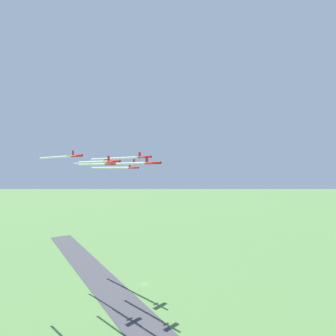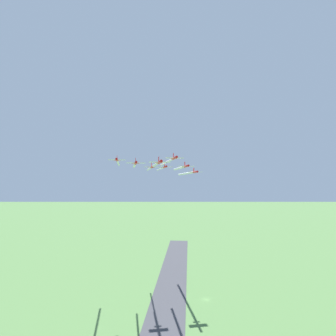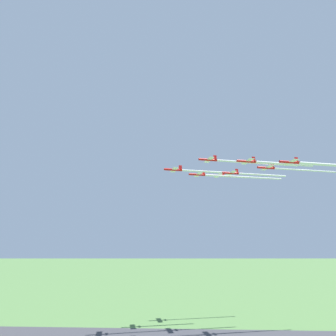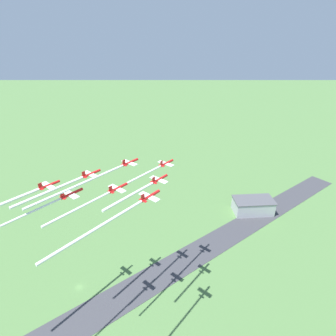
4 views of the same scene
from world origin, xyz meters
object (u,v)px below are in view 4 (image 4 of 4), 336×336
jet_6 (49,185)px  jet_5 (150,196)px  hangar (253,206)px  jet_1 (130,162)px  jet_4 (118,188)px  jet_0 (166,163)px  jet_3 (91,174)px  jet_2 (159,179)px  jet_7 (71,194)px

jet_6 → jet_5: bearing=18.8°
hangar → jet_1: size_ratio=3.97×
jet_1 → hangar: bearing=77.7°
hangar → jet_5: 156.23m
hangar → jet_4: size_ratio=3.97×
jet_4 → jet_0: bearing=90.0°
jet_3 → jet_5: 39.95m
hangar → jet_4: jet_4 is taller
jet_2 → jet_6: jet_2 is taller
jet_6 → jet_2: bearing=40.4°
jet_0 → jet_2: jet_2 is taller
jet_7 → jet_6: bearing=180.0°
jet_2 → jet_7: size_ratio=1.00×
jet_5 → jet_6: 52.89m
jet_6 → jet_7: 20.15m
jet_3 → jet_7: (-4.59, -19.09, 0.53)m
jet_0 → jet_7: jet_7 is taller
jet_1 → jet_3: size_ratio=1.00×
jet_0 → jet_5: bearing=-59.5°
jet_2 → jet_7: (-37.83, -10.52, 0.28)m
hangar → jet_6: 174.62m
jet_1 → jet_4: 19.99m
jet_7 → jet_2: bearing=59.5°
jet_6 → jet_7: (14.32, -13.83, 3.12)m
jet_3 → jet_7: jet_7 is taller
jet_2 → hangar: bearing=87.1°
jet_1 → jet_6: size_ratio=1.00×
hangar → jet_5: size_ratio=3.97×
hangar → jet_2: 140.30m
jet_3 → jet_6: jet_3 is taller
hangar → jet_6: size_ratio=3.97×
jet_4 → jet_6: size_ratio=1.00×
jet_1 → jet_4: (-4.59, -19.09, -3.73)m
jet_0 → jet_7: bearing=-101.1°
jet_4 → jet_6: jet_4 is taller
jet_2 → jet_6: size_ratio=1.00×
jet_4 → jet_5: (14.32, -13.83, 3.84)m
jet_4 → jet_7: size_ratio=1.00×
jet_1 → jet_7: jet_1 is taller
jet_0 → jet_2: size_ratio=1.00×
jet_0 → jet_6: bearing=-120.5°
jet_0 → jet_2: (-4.59, -19.09, 0.79)m
jet_2 → jet_4: size_ratio=1.00×
jet_4 → jet_6: bearing=-150.5°
jet_2 → jet_7: 39.27m
hangar → jet_0: size_ratio=3.97×
jet_6 → jet_7: bearing=0.0°
hangar → jet_3: size_ratio=3.97×
jet_3 → jet_4: bearing=-0.0°
jet_0 → jet_4: jet_0 is taller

